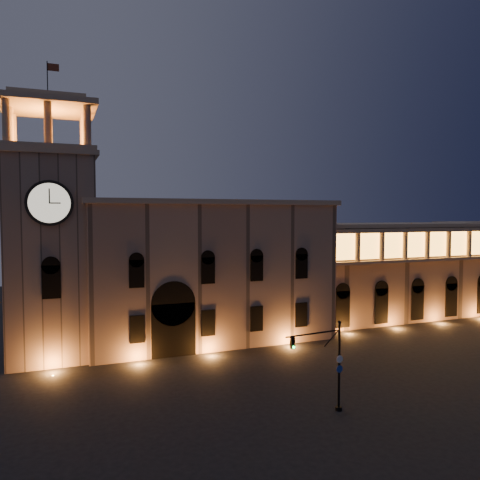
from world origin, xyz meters
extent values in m
plane|color=black|center=(0.00, 0.00, 0.00)|extent=(160.00, 160.00, 0.00)
cube|color=#8C6E5B|center=(-2.00, 22.00, 8.50)|extent=(30.00, 12.00, 17.00)
cube|color=gray|center=(-2.00, 22.00, 17.30)|extent=(30.80, 12.80, 0.60)
cube|color=black|center=(-8.00, 16.60, 3.00)|extent=(5.00, 1.40, 6.00)
cylinder|color=black|center=(-8.00, 16.60, 6.00)|extent=(5.00, 1.40, 5.00)
cube|color=#FFA132|center=(-8.00, 16.40, 2.80)|extent=(4.20, 0.20, 5.00)
cube|color=#8C6E5B|center=(-20.50, 21.00, 11.00)|extent=(9.00, 9.00, 22.00)
cube|color=gray|center=(-20.50, 21.00, 22.25)|extent=(9.80, 9.80, 0.50)
cylinder|color=black|center=(-20.50, 16.32, 17.00)|extent=(4.60, 0.35, 4.60)
cylinder|color=beige|center=(-20.50, 16.18, 17.00)|extent=(4.00, 0.12, 4.00)
cube|color=gray|center=(-20.50, 21.00, 22.75)|extent=(9.40, 9.40, 0.50)
cube|color=#FFA132|center=(-20.50, 21.00, 23.05)|extent=(6.80, 6.80, 0.15)
cylinder|color=gray|center=(-24.30, 17.20, 25.10)|extent=(0.76, 0.76, 4.20)
cylinder|color=gray|center=(-20.50, 17.20, 25.10)|extent=(0.76, 0.76, 4.20)
cylinder|color=gray|center=(-16.70, 17.20, 25.10)|extent=(0.76, 0.76, 4.20)
cylinder|color=gray|center=(-24.30, 24.80, 25.10)|extent=(0.76, 0.76, 4.20)
cylinder|color=gray|center=(-20.50, 24.80, 25.10)|extent=(0.76, 0.76, 4.20)
cylinder|color=gray|center=(-16.70, 24.80, 25.10)|extent=(0.76, 0.76, 4.20)
cylinder|color=gray|center=(-24.30, 21.00, 25.10)|extent=(0.76, 0.76, 4.20)
cylinder|color=gray|center=(-16.70, 21.00, 25.10)|extent=(0.76, 0.76, 4.20)
cube|color=gray|center=(-20.50, 21.00, 27.50)|extent=(9.80, 9.80, 0.60)
cube|color=gray|center=(-20.50, 21.00, 28.10)|extent=(7.50, 7.50, 0.60)
cylinder|color=black|center=(-20.50, 21.00, 30.40)|extent=(0.10, 0.10, 4.00)
plane|color=#562618|center=(-19.90, 21.00, 31.80)|extent=(1.20, 0.00, 1.20)
cube|color=#866956|center=(32.00, 24.00, 7.00)|extent=(40.00, 10.00, 14.00)
cube|color=gray|center=(32.00, 24.00, 14.25)|extent=(40.60, 10.60, 0.50)
cube|color=gray|center=(32.00, 18.50, 9.30)|extent=(40.00, 1.20, 0.40)
cube|color=gray|center=(32.00, 18.50, 13.60)|extent=(40.00, 1.40, 0.50)
cube|color=#FFA132|center=(32.00, 19.05, 11.50)|extent=(38.00, 0.15, 3.60)
cylinder|color=gray|center=(14.00, 18.50, 11.50)|extent=(0.70, 0.70, 4.00)
cylinder|color=gray|center=(18.00, 18.50, 11.50)|extent=(0.70, 0.70, 4.00)
cylinder|color=gray|center=(22.00, 18.50, 11.50)|extent=(0.70, 0.70, 4.00)
cylinder|color=gray|center=(26.00, 18.50, 11.50)|extent=(0.70, 0.70, 4.00)
cylinder|color=gray|center=(30.00, 18.50, 11.50)|extent=(0.70, 0.70, 4.00)
cylinder|color=gray|center=(34.00, 18.50, 11.50)|extent=(0.70, 0.70, 4.00)
cylinder|color=gray|center=(38.00, 18.50, 11.50)|extent=(0.70, 0.70, 4.00)
cylinder|color=black|center=(1.15, -2.83, 3.55)|extent=(0.20, 0.20, 7.09)
cylinder|color=black|center=(1.15, -2.83, 0.15)|extent=(0.57, 0.57, 0.30)
sphere|color=black|center=(1.15, -2.83, 7.20)|extent=(0.28, 0.28, 0.28)
cylinder|color=black|center=(-1.38, -3.06, 6.59)|extent=(5.06, 0.58, 0.12)
cube|color=black|center=(-3.29, -3.24, 6.08)|extent=(0.33, 0.31, 0.86)
cylinder|color=#0CE53F|center=(-3.28, -3.40, 5.80)|extent=(0.19, 0.10, 0.18)
cylinder|color=silver|center=(1.11, -2.98, 4.26)|extent=(0.61, 0.10, 0.61)
cylinder|color=navy|center=(1.11, -2.98, 3.45)|extent=(0.61, 0.10, 0.61)
camera|label=1|loc=(-19.76, -34.44, 15.85)|focal=35.00mm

